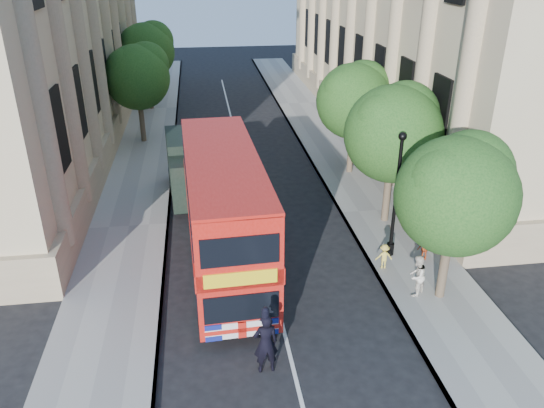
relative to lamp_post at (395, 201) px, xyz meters
name	(u,v)px	position (x,y,z in m)	size (l,w,h in m)	color
ground	(295,374)	(-5.00, -6.00, -2.51)	(120.00, 120.00, 0.00)	black
pavement_right	(376,211)	(0.75, 4.00, -2.45)	(3.50, 80.00, 0.12)	gray
pavement_left	(129,227)	(-10.75, 4.00, -2.45)	(3.50, 80.00, 0.12)	gray
tree_right_near	(457,189)	(0.84, -2.97, 1.74)	(4.00, 4.00, 6.08)	#473828
tree_right_mid	(394,128)	(0.84, 3.03, 1.93)	(4.20, 4.20, 6.37)	#473828
tree_right_far	(355,97)	(0.84, 9.03, 1.80)	(4.00, 4.00, 6.15)	#473828
tree_left_far	(138,74)	(-10.96, 16.03, 1.93)	(4.00, 4.00, 6.30)	#473828
tree_left_back	(147,48)	(-10.96, 24.03, 2.20)	(4.20, 4.20, 6.65)	#473828
lamp_post	(395,201)	(0.00, 0.00, 0.00)	(0.32, 0.32, 5.16)	black
double_decker_bus	(224,209)	(-6.62, 0.17, 0.00)	(3.02, 9.94, 4.55)	red
box_van	(191,169)	(-7.89, 7.09, -1.03)	(2.56, 5.44, 3.02)	black
police_constable	(266,343)	(-5.82, -5.72, -1.51)	(0.73, 0.48, 2.00)	black
woman_pedestrian	(417,276)	(-0.06, -2.80, -1.61)	(0.76, 0.59, 1.56)	beige
child_a	(425,248)	(1.20, -0.59, -1.88)	(0.60, 0.25, 1.02)	#D05324
child_b	(384,256)	(-0.60, -0.94, -1.88)	(0.66, 0.38, 1.01)	gold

